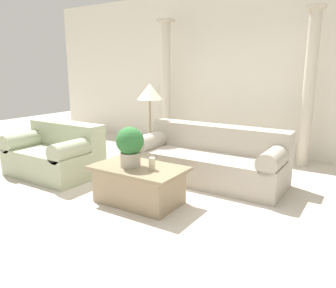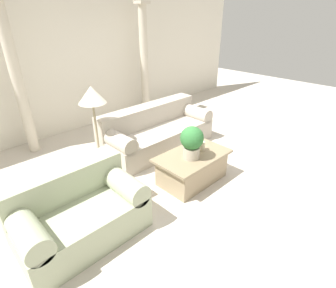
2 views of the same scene
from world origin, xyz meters
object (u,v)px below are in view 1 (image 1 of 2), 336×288
Objects in this scene: coffee_table at (139,184)px; floor_lamp at (150,95)px; potted_plant at (130,145)px; loveseat at (56,153)px; sofa_long at (210,159)px.

floor_lamp is at bearing 120.31° from coffee_table.
loveseat is at bearing 171.65° from potted_plant.
coffee_table is 2.32× the size of potted_plant.
sofa_long is 1.32m from coffee_table.
coffee_table is 0.52m from potted_plant.
floor_lamp is at bearing 116.71° from potted_plant.
floor_lamp is (-1.20, 0.13, 0.90)m from sofa_long.
loveseat is 1.78m from floor_lamp.
sofa_long is 1.57× the size of floor_lamp.
sofa_long is 2.43m from loveseat.
floor_lamp is (1.00, 1.18, 0.89)m from loveseat.
loveseat is 1.78m from potted_plant.
floor_lamp is at bearing 49.87° from loveseat.
floor_lamp reaches higher than potted_plant.
sofa_long is 4.47× the size of potted_plant.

